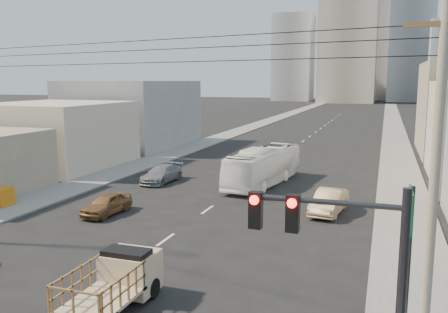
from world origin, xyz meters
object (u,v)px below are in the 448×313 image
Objects in this scene: sedan_brown at (107,204)px; sedan_tan at (329,202)px; green_sign at (409,228)px; flatbed_pickup at (115,280)px; sedan_grey at (162,174)px; traffic_signal at (348,276)px; utility_pole at (433,201)px; city_bus at (264,166)px.

sedan_tan reaches higher than sedan_brown.
green_sign reaches higher than sedan_brown.
flatbed_pickup is 0.96× the size of sedan_grey.
sedan_grey is (-7.95, 19.78, -0.43)m from flatbed_pickup.
traffic_signal is 3.24m from utility_pole.
flatbed_pickup is at bearing 170.25° from utility_pole.
green_sign is at bearing -44.09° from sedan_grey.
traffic_signal is 0.60× the size of utility_pole.
flatbed_pickup is 9.69m from traffic_signal.
sedan_brown is at bearing -81.02° from sedan_grey.
city_bus is 2.25× the size of sedan_grey.
city_bus is at bearing 90.11° from flatbed_pickup.
sedan_brown is at bearing 149.97° from green_sign.
traffic_signal is at bearing -27.19° from flatbed_pickup.
sedan_grey is at bearing 132.73° from green_sign.
green_sign is at bearing -56.80° from city_bus.
traffic_signal is at bearing -40.28° from sedan_brown.
sedan_tan is at bearing 97.29° from traffic_signal.
utility_pole is (4.18, -16.69, 4.46)m from sedan_tan.
green_sign reaches higher than flatbed_pickup.
utility_pole is (0.34, -2.50, 1.44)m from green_sign.
green_sign is (1.39, 5.01, -0.34)m from traffic_signal.
flatbed_pickup is 16.05m from sedan_tan.
sedan_tan is at bearing 69.01° from flatbed_pickup.
sedan_brown is (-6.99, 10.38, -0.45)m from flatbed_pickup.
traffic_signal is at bearing -52.88° from sedan_grey.
sedan_tan is 0.88× the size of green_sign.
traffic_signal reaches higher than sedan_grey.
sedan_tan reaches higher than sedan_grey.
flatbed_pickup is 9.99m from green_sign.
utility_pole is at bearing -47.06° from sedan_grey.
city_bus is at bearing 107.66° from traffic_signal.
utility_pole reaches higher than city_bus.
sedan_grey is 28.31m from utility_pole.
utility_pole is at bearing 55.39° from traffic_signal.
sedan_brown is 0.76× the size of green_sign.
sedan_tan is 19.64m from traffic_signal.
sedan_grey is at bearing 99.37° from sedan_brown.
sedan_brown is 21.28m from utility_pole.
sedan_brown is at bearing -153.02° from sedan_tan.
city_bus is 1.04× the size of utility_pole.
utility_pole is (9.93, -1.71, 4.09)m from flatbed_pickup.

